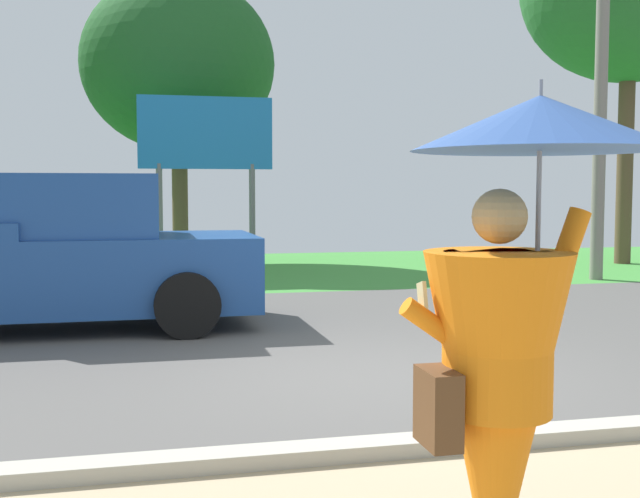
{
  "coord_description": "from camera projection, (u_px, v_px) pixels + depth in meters",
  "views": [
    {
      "loc": [
        -2.2,
        -6.72,
        1.69
      ],
      "look_at": [
        -0.4,
        1.0,
        1.1
      ],
      "focal_mm": 44.38,
      "sensor_mm": 36.0,
      "label": 1
    }
  ],
  "objects": [
    {
      "name": "roadside_billboard",
      "position": [
        206.0,
        146.0,
        15.35
      ],
      "size": [
        2.6,
        0.12,
        3.5
      ],
      "color": "slate",
      "rests_on": "ground_plane"
    },
    {
      "name": "utility_pole",
      "position": [
        601.0,
        73.0,
        14.69
      ],
      "size": [
        1.8,
        0.24,
        7.39
      ],
      "color": "gray",
      "rests_on": "ground_plane"
    },
    {
      "name": "pickup_truck",
      "position": [
        42.0,
        258.0,
        9.59
      ],
      "size": [
        5.2,
        2.28,
        1.88
      ],
      "rotation": [
        0.0,
        0.0,
        0.13
      ],
      "color": "#1E478C",
      "rests_on": "ground_plane"
    },
    {
      "name": "ground_plane",
      "position": [
        316.0,
        328.0,
        10.02
      ],
      "size": [
        40.0,
        22.0,
        0.2
      ],
      "color": "#565451"
    },
    {
      "name": "monk_pedestrian",
      "position": [
        507.0,
        335.0,
        3.17
      ],
      "size": [
        1.09,
        1.03,
        2.13
      ],
      "rotation": [
        0.0,
        0.0,
        0.01
      ],
      "color": "orange",
      "rests_on": "ground_plane"
    },
    {
      "name": "tree_center_back",
      "position": [
        178.0,
        65.0,
        17.85
      ],
      "size": [
        4.35,
        4.35,
        6.51
      ],
      "color": "brown",
      "rests_on": "ground_plane"
    }
  ]
}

